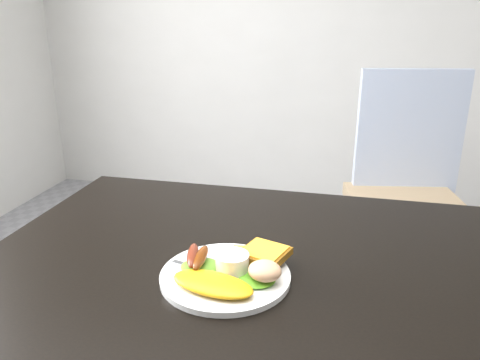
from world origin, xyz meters
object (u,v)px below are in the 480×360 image
dining_table (279,273)px  plate (225,276)px  dining_chair (407,208)px  person (376,205)px

dining_table → plate: (-0.09, -0.08, 0.03)m
dining_chair → person: bearing=-119.4°
dining_chair → plate: (-0.47, -1.18, 0.31)m
dining_table → person: person is taller
dining_table → dining_chair: dining_table is taller
dining_table → plate: 0.12m
dining_chair → person: size_ratio=0.36×
dining_chair → plate: 1.31m
dining_table → dining_chair: (0.38, 1.10, -0.28)m
dining_table → plate: plate is taller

